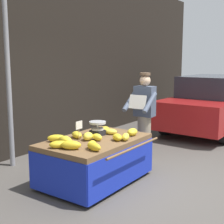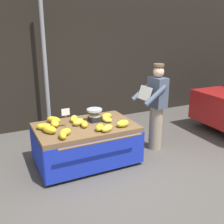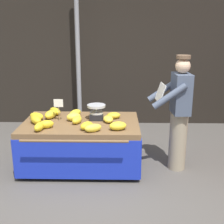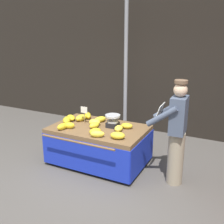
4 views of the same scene
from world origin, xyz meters
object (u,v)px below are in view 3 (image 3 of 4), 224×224
at_px(banana_bunch_4, 75,113).
at_px(banana_bunch_10, 108,119).
at_px(vendor_person, 179,113).
at_px(banana_bunch_5, 46,124).
at_px(price_sign, 59,105).
at_px(banana_bunch_1, 36,119).
at_px(banana_bunch_3, 74,117).
at_px(banana_bunch_8, 77,120).
at_px(banana_cart, 81,133).
at_px(banana_bunch_0, 55,111).
at_px(banana_bunch_2, 113,115).
at_px(banana_bunch_13, 93,128).
at_px(street_pole, 78,55).
at_px(banana_bunch_12, 39,127).
at_px(banana_bunch_11, 51,114).
at_px(banana_bunch_7, 87,126).
at_px(weighing_scale, 96,112).
at_px(banana_bunch_9, 118,126).
at_px(banana_bunch_6, 37,116).

xyz_separation_m(banana_bunch_4, banana_bunch_10, (0.53, -0.29, -0.01)).
bearing_deg(vendor_person, banana_bunch_5, -173.04).
distance_m(price_sign, banana_bunch_1, 0.39).
height_order(banana_bunch_3, banana_bunch_8, banana_bunch_3).
bearing_deg(banana_cart, banana_bunch_3, 156.99).
distance_m(banana_bunch_0, banana_bunch_2, 0.98).
xyz_separation_m(banana_bunch_2, banana_bunch_13, (-0.27, -0.61, 0.01)).
xyz_separation_m(price_sign, banana_bunch_13, (0.56, -0.48, -0.19)).
bearing_deg(banana_bunch_2, street_pole, 114.90).
bearing_deg(banana_bunch_1, banana_bunch_12, -66.98).
bearing_deg(banana_bunch_10, banana_bunch_2, 67.48).
bearing_deg(banana_cart, banana_bunch_11, 160.75).
relative_size(banana_cart, banana_bunch_5, 8.42).
relative_size(banana_bunch_3, banana_bunch_10, 0.94).
height_order(banana_bunch_7, banana_bunch_12, banana_bunch_12).
distance_m(weighing_scale, vendor_person, 1.23).
bearing_deg(banana_bunch_11, banana_bunch_3, -18.08).
relative_size(banana_bunch_3, banana_bunch_4, 0.84).
bearing_deg(banana_bunch_7, banana_bunch_13, -44.45).
bearing_deg(price_sign, banana_bunch_3, 2.63).
xyz_separation_m(banana_bunch_0, banana_bunch_3, (0.35, -0.33, 0.01)).
relative_size(banana_bunch_3, banana_bunch_7, 0.99).
xyz_separation_m(banana_bunch_4, vendor_person, (1.57, -0.34, 0.11)).
bearing_deg(banana_bunch_3, banana_bunch_9, -30.78).
bearing_deg(banana_bunch_5, banana_bunch_4, 60.15).
distance_m(banana_bunch_8, banana_bunch_9, 0.66).
relative_size(banana_bunch_0, banana_bunch_3, 1.33).
distance_m(price_sign, banana_bunch_0, 0.41).
relative_size(price_sign, banana_bunch_3, 1.59).
distance_m(banana_bunch_2, banana_bunch_9, 0.53).
relative_size(banana_bunch_6, banana_bunch_10, 1.20).
distance_m(street_pole, banana_bunch_8, 2.02).
bearing_deg(banana_cart, banana_bunch_7, -70.09).
xyz_separation_m(banana_bunch_1, banana_bunch_11, (0.16, 0.26, -0.00)).
bearing_deg(banana_bunch_7, banana_bunch_11, 140.25).
relative_size(banana_bunch_7, vendor_person, 0.13).
bearing_deg(street_pole, banana_bunch_13, -77.89).
height_order(banana_bunch_1, banana_bunch_2, banana_bunch_1).
relative_size(banana_cart, vendor_person, 1.03).
bearing_deg(banana_bunch_0, banana_bunch_8, -47.42).
bearing_deg(banana_cart, banana_bunch_2, 19.57).
bearing_deg(banana_bunch_13, banana_bunch_1, 158.19).
relative_size(street_pole, banana_bunch_1, 10.70).
distance_m(street_pole, banana_bunch_13, 2.39).
height_order(banana_bunch_3, banana_bunch_10, banana_bunch_3).
xyz_separation_m(street_pole, banana_bunch_0, (-0.22, -1.39, -0.79)).
height_order(banana_bunch_3, banana_bunch_5, banana_bunch_3).
relative_size(weighing_scale, banana_bunch_10, 1.23).
bearing_deg(banana_bunch_2, vendor_person, -14.18).
xyz_separation_m(banana_bunch_3, banana_bunch_11, (-0.38, 0.12, -0.00)).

